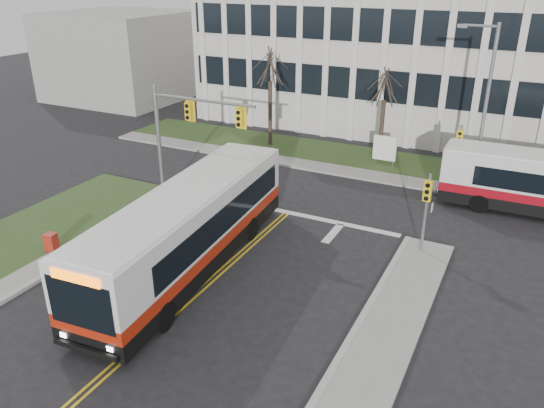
{
  "coord_description": "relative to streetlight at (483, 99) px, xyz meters",
  "views": [
    {
      "loc": [
        10.62,
        -14.75,
        11.78
      ],
      "look_at": [
        0.79,
        4.8,
        2.0
      ],
      "focal_mm": 35.0,
      "sensor_mm": 36.0,
      "label": 1
    }
  ],
  "objects": [
    {
      "name": "ground",
      "position": [
        -8.03,
        -16.2,
        -5.19
      ],
      "size": [
        120.0,
        120.0,
        0.0
      ],
      "primitive_type": "plane",
      "color": "black",
      "rests_on": "ground"
    },
    {
      "name": "streetlight",
      "position": [
        0.0,
        0.0,
        0.0
      ],
      "size": [
        2.15,
        0.25,
        9.2
      ],
      "color": "slate",
      "rests_on": "ground"
    },
    {
      "name": "mast_arm_signal",
      "position": [
        -13.65,
        -9.04,
        -0.94
      ],
      "size": [
        6.11,
        0.38,
        6.2
      ],
      "color": "slate",
      "rests_on": "ground"
    },
    {
      "name": "bus_main",
      "position": [
        -9.36,
        -14.88,
        -3.45
      ],
      "size": [
        3.85,
        13.28,
        3.49
      ],
      "primitive_type": null,
      "rotation": [
        0.0,
        0.0,
        0.08
      ],
      "color": "silver",
      "rests_on": "ground"
    },
    {
      "name": "newspaper_box_red",
      "position": [
        -15.69,
        -16.67,
        -4.72
      ],
      "size": [
        0.57,
        0.53,
        0.95
      ],
      "primitive_type": "cube",
      "rotation": [
        0.0,
        0.0,
        0.17
      ],
      "color": "#9E2314",
      "rests_on": "ground"
    },
    {
      "name": "tree_left",
      "position": [
        -14.03,
        1.8,
        0.32
      ],
      "size": [
        1.8,
        1.8,
        7.7
      ],
      "color": "#42352B",
      "rests_on": "ground"
    },
    {
      "name": "signal_pole_far",
      "position": [
        -0.83,
        -0.8,
        -2.69
      ],
      "size": [
        0.34,
        0.39,
        3.8
      ],
      "color": "slate",
      "rests_on": "ground"
    },
    {
      "name": "office_building",
      "position": [
        -3.03,
        13.8,
        0.81
      ],
      "size": [
        40.0,
        16.0,
        12.0
      ],
      "primitive_type": "cube",
      "color": "silver",
      "rests_on": "ground"
    },
    {
      "name": "building_lawn",
      "position": [
        -3.03,
        1.8,
        -5.13
      ],
      "size": [
        44.0,
        5.0,
        0.12
      ],
      "primitive_type": "cube",
      "color": "#2F491F",
      "rests_on": "ground"
    },
    {
      "name": "building_annex",
      "position": [
        -34.03,
        9.8,
        -1.19
      ],
      "size": [
        12.0,
        12.0,
        8.0
      ],
      "primitive_type": "cube",
      "color": "#9E9B93",
      "rests_on": "ground"
    },
    {
      "name": "sidewalk_cross",
      "position": [
        -3.03,
        -1.0,
        -5.12
      ],
      "size": [
        44.0,
        1.6,
        0.14
      ],
      "primitive_type": "cube",
      "color": "#9E9B93",
      "rests_on": "ground"
    },
    {
      "name": "signal_pole_near",
      "position": [
        -0.83,
        -9.3,
        -2.69
      ],
      "size": [
        0.34,
        0.39,
        3.8
      ],
      "color": "slate",
      "rests_on": "ground"
    },
    {
      "name": "directory_sign",
      "position": [
        -5.53,
        1.3,
        -4.02
      ],
      "size": [
        1.5,
        0.12,
        2.0
      ],
      "color": "slate",
      "rests_on": "ground"
    },
    {
      "name": "tree_mid",
      "position": [
        -6.03,
        2.0,
        -0.31
      ],
      "size": [
        1.8,
        1.8,
        6.82
      ],
      "color": "#42352B",
      "rests_on": "ground"
    }
  ]
}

